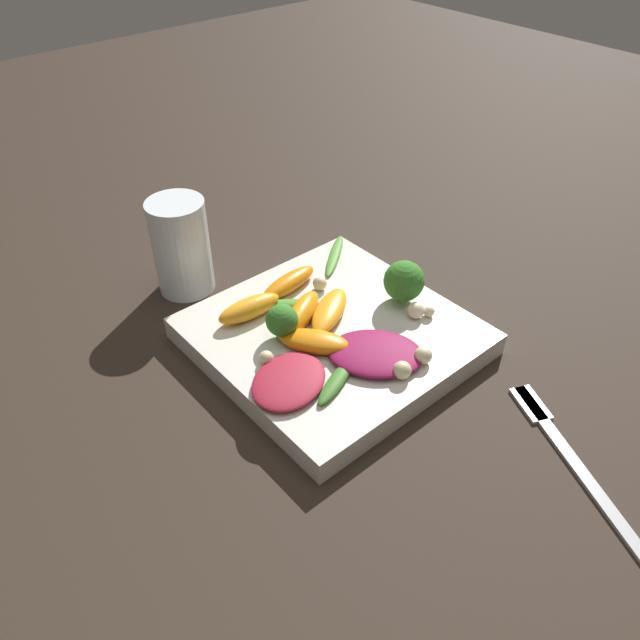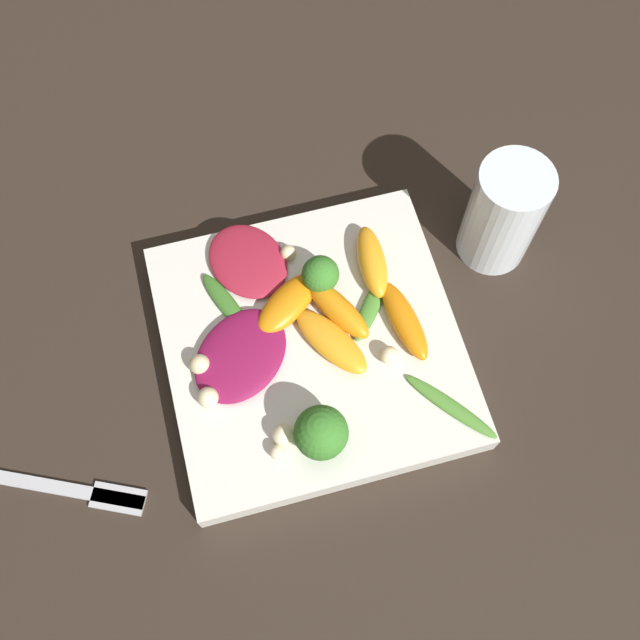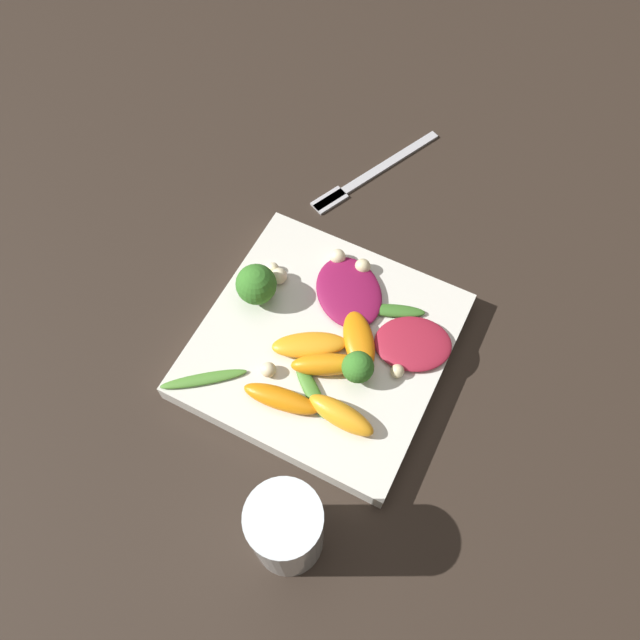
% 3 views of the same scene
% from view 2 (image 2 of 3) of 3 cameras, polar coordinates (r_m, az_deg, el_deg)
% --- Properties ---
extents(ground_plane, '(2.40, 2.40, 0.00)m').
position_cam_2_polar(ground_plane, '(0.66, -0.59, -2.36)').
color(ground_plane, '#2D231C').
extents(plate, '(0.25, 0.25, 0.02)m').
position_cam_2_polar(plate, '(0.64, -0.60, -1.96)').
color(plate, silver).
rests_on(plate, ground_plane).
extents(drinking_glass, '(0.06, 0.06, 0.11)m').
position_cam_2_polar(drinking_glass, '(0.67, 13.79, 7.85)').
color(drinking_glass, white).
rests_on(drinking_glass, ground_plane).
extents(fork, '(0.19, 0.10, 0.01)m').
position_cam_2_polar(fork, '(0.66, -19.69, -11.86)').
color(fork, '#B2B2B7').
rests_on(fork, ground_plane).
extents(radicchio_leaf_0, '(0.09, 0.10, 0.01)m').
position_cam_2_polar(radicchio_leaf_0, '(0.66, -5.52, 4.49)').
color(radicchio_leaf_0, maroon).
rests_on(radicchio_leaf_0, plate).
extents(radicchio_leaf_1, '(0.11, 0.11, 0.01)m').
position_cam_2_polar(radicchio_leaf_1, '(0.63, -6.16, -2.31)').
color(radicchio_leaf_1, maroon).
rests_on(radicchio_leaf_1, plate).
extents(orange_segment_0, '(0.07, 0.07, 0.02)m').
position_cam_2_polar(orange_segment_0, '(0.64, -2.49, 1.26)').
color(orange_segment_0, orange).
rests_on(orange_segment_0, plate).
extents(orange_segment_1, '(0.05, 0.07, 0.02)m').
position_cam_2_polar(orange_segment_1, '(0.63, 1.38, 0.83)').
color(orange_segment_1, orange).
rests_on(orange_segment_1, plate).
extents(orange_segment_2, '(0.03, 0.07, 0.02)m').
position_cam_2_polar(orange_segment_2, '(0.65, 3.98, 4.46)').
color(orange_segment_2, orange).
rests_on(orange_segment_2, plate).
extents(orange_segment_3, '(0.06, 0.08, 0.02)m').
position_cam_2_polar(orange_segment_3, '(0.62, 0.88, -1.66)').
color(orange_segment_3, orange).
rests_on(orange_segment_3, plate).
extents(orange_segment_4, '(0.03, 0.08, 0.02)m').
position_cam_2_polar(orange_segment_4, '(0.63, 6.45, -0.04)').
color(orange_segment_4, orange).
rests_on(orange_segment_4, plate).
extents(broccoli_floret_0, '(0.03, 0.03, 0.04)m').
position_cam_2_polar(broccoli_floret_0, '(0.63, 0.03, 3.48)').
color(broccoli_floret_0, '#84AD5B').
rests_on(broccoli_floret_0, plate).
extents(broccoli_floret_1, '(0.04, 0.04, 0.05)m').
position_cam_2_polar(broccoli_floret_1, '(0.58, 0.08, -8.59)').
color(broccoli_floret_1, '#7A9E51').
rests_on(broccoli_floret_1, plate).
extents(arugula_sprig_0, '(0.06, 0.08, 0.01)m').
position_cam_2_polar(arugula_sprig_0, '(0.62, 9.94, -6.51)').
color(arugula_sprig_0, '#518E33').
rests_on(arugula_sprig_0, plate).
extents(arugula_sprig_1, '(0.04, 0.07, 0.01)m').
position_cam_2_polar(arugula_sprig_1, '(0.65, -7.19, 1.32)').
color(arugula_sprig_1, '#3D7528').
rests_on(arugula_sprig_1, plate).
extents(arugula_sprig_2, '(0.05, 0.06, 0.01)m').
position_cam_2_polar(arugula_sprig_2, '(0.64, 3.86, 0.95)').
color(arugula_sprig_2, '#47842D').
rests_on(arugula_sprig_2, plate).
extents(macadamia_nut_0, '(0.01, 0.01, 0.01)m').
position_cam_2_polar(macadamia_nut_0, '(0.60, -3.28, -10.01)').
color(macadamia_nut_0, beige).
rests_on(macadamia_nut_0, plate).
extents(macadamia_nut_1, '(0.02, 0.02, 0.02)m').
position_cam_2_polar(macadamia_nut_1, '(0.62, 5.27, -2.67)').
color(macadamia_nut_1, beige).
rests_on(macadamia_nut_1, plate).
extents(macadamia_nut_2, '(0.02, 0.02, 0.02)m').
position_cam_2_polar(macadamia_nut_2, '(0.62, -9.18, -3.24)').
color(macadamia_nut_2, beige).
rests_on(macadamia_nut_2, plate).
extents(macadamia_nut_3, '(0.02, 0.02, 0.02)m').
position_cam_2_polar(macadamia_nut_3, '(0.60, -2.86, -8.71)').
color(macadamia_nut_3, beige).
rests_on(macadamia_nut_3, plate).
extents(macadamia_nut_4, '(0.01, 0.01, 0.01)m').
position_cam_2_polar(macadamia_nut_4, '(0.66, -2.58, 5.11)').
color(macadamia_nut_4, beige).
rests_on(macadamia_nut_4, plate).
extents(macadamia_nut_5, '(0.02, 0.02, 0.02)m').
position_cam_2_polar(macadamia_nut_5, '(0.61, -8.53, -5.85)').
color(macadamia_nut_5, beige).
rests_on(macadamia_nut_5, plate).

